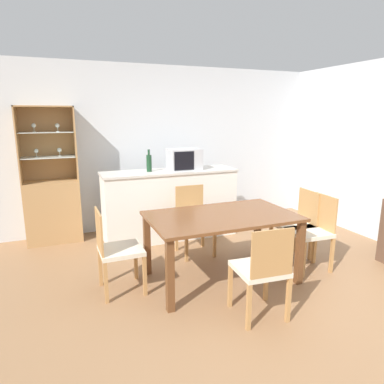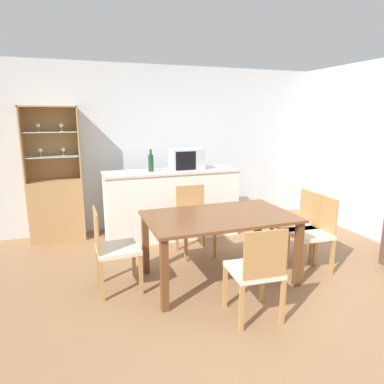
{
  "view_description": "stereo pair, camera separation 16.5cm",
  "coord_description": "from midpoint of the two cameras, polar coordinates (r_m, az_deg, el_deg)",
  "views": [
    {
      "loc": [
        -1.69,
        -2.71,
        1.79
      ],
      "look_at": [
        -0.13,
        1.19,
        0.84
      ],
      "focal_mm": 32.0,
      "sensor_mm": 36.0,
      "label": 1
    },
    {
      "loc": [
        -1.54,
        -2.77,
        1.79
      ],
      "look_at": [
        -0.13,
        1.19,
        0.84
      ],
      "focal_mm": 32.0,
      "sensor_mm": 36.0,
      "label": 2
    }
  ],
  "objects": [
    {
      "name": "microwave",
      "position": [
        5.02,
        -2.26,
        5.48
      ],
      "size": [
        0.46,
        0.35,
        0.3
      ],
      "color": "#B7BABF",
      "rests_on": "kitchen_counter"
    },
    {
      "name": "wine_bottle",
      "position": [
        4.88,
        -8.14,
        4.85
      ],
      "size": [
        0.07,
        0.07,
        0.31
      ],
      "color": "#193D23",
      "rests_on": "kitchen_counter"
    },
    {
      "name": "display_cabinet",
      "position": [
        5.3,
        -23.04,
        -1.57
      ],
      "size": [
        0.74,
        0.4,
        1.91
      ],
      "color": "tan",
      "rests_on": "ground_plane"
    },
    {
      "name": "dining_chair_side_right_far",
      "position": [
        4.46,
        15.98,
        -5.19
      ],
      "size": [
        0.45,
        0.45,
        0.88
      ],
      "rotation": [
        0.0,
        0.0,
        1.5
      ],
      "color": "beige",
      "rests_on": "ground_plane"
    },
    {
      "name": "dining_chair_head_far",
      "position": [
        4.48,
        -0.75,
        -4.59
      ],
      "size": [
        0.43,
        0.43,
        0.88
      ],
      "rotation": [
        0.0,
        0.0,
        3.13
      ],
      "color": "beige",
      "rests_on": "ground_plane"
    },
    {
      "name": "dining_chair_side_right_near",
      "position": [
        4.25,
        18.32,
        -6.23
      ],
      "size": [
        0.45,
        0.45,
        0.88
      ],
      "rotation": [
        0.0,
        0.0,
        1.51
      ],
      "color": "beige",
      "rests_on": "ground_plane"
    },
    {
      "name": "wall_back",
      "position": [
        5.63,
        -5.08,
        7.41
      ],
      "size": [
        6.8,
        0.06,
        2.55
      ],
      "color": "silver",
      "rests_on": "ground_plane"
    },
    {
      "name": "dining_chair_side_left_far",
      "position": [
        3.62,
        -13.78,
        -9.31
      ],
      "size": [
        0.43,
        0.43,
        0.88
      ],
      "rotation": [
        0.0,
        0.0,
        -1.56
      ],
      "color": "beige",
      "rests_on": "ground_plane"
    },
    {
      "name": "ground_plane",
      "position": [
        3.65,
        7.92,
        -16.78
      ],
      "size": [
        18.0,
        18.0,
        0.0
      ],
      "primitive_type": "plane",
      "color": "#936B47"
    },
    {
      "name": "dining_chair_head_near",
      "position": [
        3.14,
        10.04,
        -12.66
      ],
      "size": [
        0.45,
        0.45,
        0.88
      ],
      "rotation": [
        0.0,
        0.0,
        -0.07
      ],
      "color": "beige",
      "rests_on": "ground_plane"
    },
    {
      "name": "dining_table",
      "position": [
        3.72,
        3.69,
        -5.28
      ],
      "size": [
        1.58,
        0.95,
        0.74
      ],
      "color": "brown",
      "rests_on": "ground_plane"
    },
    {
      "name": "kitchen_counter",
      "position": [
        5.06,
        -4.58,
        -2.04
      ],
      "size": [
        1.96,
        0.55,
        1.01
      ],
      "color": "white",
      "rests_on": "ground_plane"
    }
  ]
}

